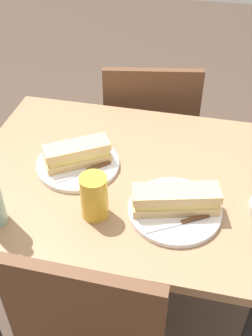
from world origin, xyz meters
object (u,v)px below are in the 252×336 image
(dining_table, at_px, (126,206))
(chair_near, at_px, (151,135))
(plate_near, at_px, (175,210))
(plate_far, at_px, (79,163))
(knife_far, at_px, (87,171))
(baguette_sandwich_far, at_px, (78,153))
(baguette_sandwich_near, at_px, (176,199))
(beer_glass, at_px, (94,196))
(knife_near, at_px, (182,222))

(dining_table, height_order, chair_near, chair_near)
(plate_near, distance_m, plate_far, 0.35)
(chair_near, bearing_deg, knife_far, 80.64)
(plate_far, bearing_deg, baguette_sandwich_far, 0.00)
(dining_table, xyz_separation_m, baguette_sandwich_near, (-0.17, 0.13, 0.19))
(baguette_sandwich_far, bearing_deg, baguette_sandwich_near, 156.71)
(plate_near, distance_m, baguette_sandwich_near, 0.04)
(dining_table, height_order, baguette_sandwich_near, baguette_sandwich_near)
(baguette_sandwich_near, relative_size, beer_glass, 1.88)
(baguette_sandwich_near, distance_m, knife_far, 0.30)
(baguette_sandwich_far, height_order, beer_glass, beer_glass)
(knife_near, relative_size, beer_glass, 1.24)
(knife_near, xyz_separation_m, plate_far, (0.34, -0.19, -0.01))
(knife_near, bearing_deg, plate_far, -28.58)
(baguette_sandwich_far, bearing_deg, knife_far, 134.14)
(chair_near, relative_size, knife_near, 5.44)
(knife_far, bearing_deg, baguette_sandwich_far, -45.86)
(plate_far, relative_size, knife_far, 1.82)
(dining_table, relative_size, chair_near, 1.10)
(knife_near, relative_size, baguette_sandwich_far, 0.78)
(baguette_sandwich_near, xyz_separation_m, beer_glass, (0.21, 0.05, 0.02))
(plate_near, bearing_deg, plate_far, -23.29)
(dining_table, bearing_deg, plate_far, -1.77)
(baguette_sandwich_near, bearing_deg, chair_near, -75.52)
(chair_near, height_order, plate_far, chair_near)
(knife_near, height_order, baguette_sandwich_far, baguette_sandwich_far)
(plate_near, bearing_deg, baguette_sandwich_near, 45.00)
(knife_near, bearing_deg, chair_near, -74.67)
(baguette_sandwich_near, height_order, knife_near, baguette_sandwich_near)
(dining_table, xyz_separation_m, plate_near, (-0.17, 0.13, 0.15))
(knife_far, bearing_deg, knife_near, 154.29)
(baguette_sandwich_far, xyz_separation_m, beer_glass, (-0.11, 0.19, 0.02))
(plate_near, relative_size, plate_far, 1.00)
(baguette_sandwich_near, bearing_deg, knife_far, -19.04)
(plate_near, bearing_deg, dining_table, -38.59)
(baguette_sandwich_far, bearing_deg, plate_near, 156.71)
(plate_near, height_order, knife_far, knife_far)
(baguette_sandwich_far, distance_m, beer_glass, 0.22)
(plate_far, relative_size, beer_glass, 1.98)
(dining_table, xyz_separation_m, plate_far, (0.15, -0.00, 0.15))
(plate_far, xyz_separation_m, knife_far, (-0.04, 0.04, 0.01))
(dining_table, xyz_separation_m, knife_near, (-0.19, 0.18, 0.16))
(dining_table, height_order, knife_near, knife_near)
(plate_far, bearing_deg, knife_far, 134.14)
(chair_near, xyz_separation_m, knife_far, (0.10, 0.60, 0.27))
(plate_near, height_order, baguette_sandwich_near, baguette_sandwich_near)
(knife_near, relative_size, plate_far, 0.63)
(chair_near, bearing_deg, baguette_sandwich_near, 104.48)
(plate_far, bearing_deg, beer_glass, 119.64)
(beer_glass, bearing_deg, knife_far, -65.36)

